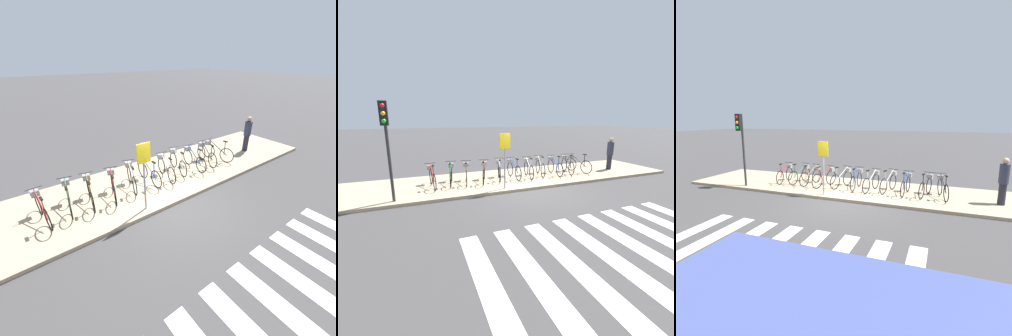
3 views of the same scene
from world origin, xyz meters
The scene contains 17 objects.
ground_plane centered at (0.00, 0.00, 0.00)m, with size 120.00×120.00×0.00m, color #423F3F.
sidewalk centered at (0.00, 1.77, 0.06)m, with size 16.36×3.55×0.12m.
road_crosswalk centered at (0.00, -6.75, 0.00)m, with size 6.75×8.00×0.01m.
parked_bicycle_0 centered at (-3.70, 1.64, 0.56)m, with size 0.46×1.63×1.00m.
parked_bicycle_1 centered at (-2.90, 1.78, 0.56)m, with size 0.48×1.61×1.00m.
parked_bicycle_2 centered at (-2.25, 1.69, 0.56)m, with size 0.49×1.61×1.00m.
parked_bicycle_3 centered at (-1.48, 1.59, 0.56)m, with size 0.64×1.56×1.00m.
parked_bicycle_4 centered at (-0.69, 1.76, 0.56)m, with size 0.60×1.57×1.00m.
parked_bicycle_5 centered at (0.01, 1.72, 0.56)m, with size 0.46×1.63×1.00m.
parked_bicycle_6 centered at (0.75, 1.61, 0.56)m, with size 0.50×1.60×1.00m.
parked_bicycle_7 centered at (1.48, 1.76, 0.56)m, with size 0.55×1.59×1.00m.
parked_bicycle_8 centered at (2.22, 1.59, 0.56)m, with size 0.46×1.62×1.00m.
parked_bicycle_9 centered at (3.02, 1.62, 0.56)m, with size 0.55×1.59×1.00m.
parked_bicycle_10 centered at (3.64, 1.60, 0.56)m, with size 0.57×1.58×1.00m.
pedestrian centered at (5.70, 1.44, 1.04)m, with size 0.34×0.34×1.75m.
traffic_light centered at (-5.06, 0.24, 2.52)m, with size 0.24×0.40×3.33m.
sign_post centered at (-0.97, 0.29, 1.64)m, with size 0.44×0.07×2.23m.
Camera 3 is at (3.55, -9.26, 3.25)m, focal length 28.00 mm.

